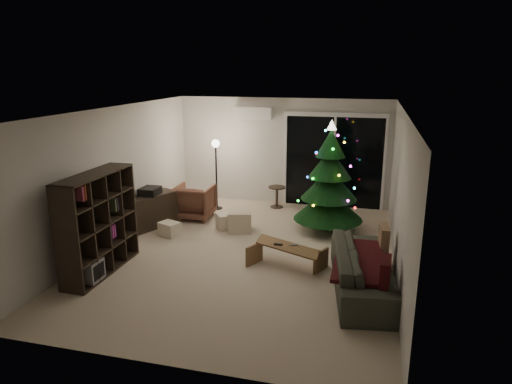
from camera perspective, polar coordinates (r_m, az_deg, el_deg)
room at (r=9.09m, az=4.03°, el=1.57°), size 6.50×7.51×2.60m
bookshelf at (r=7.68m, az=-20.35°, el=-3.60°), size 0.46×1.63×1.62m
media_cabinet at (r=9.55m, az=-12.96°, el=-2.30°), size 0.84×1.18×0.69m
stereo at (r=9.43m, az=-13.11°, el=0.12°), size 0.35×0.41×0.15m
armchair at (r=9.96m, az=-7.70°, el=-1.20°), size 0.81×0.83×0.73m
ottoman at (r=9.13m, az=-2.04°, el=-3.64°), size 0.56×0.56×0.41m
cardboard_box_a at (r=9.06m, az=-10.76°, el=-4.56°), size 0.45×0.40×0.27m
cardboard_box_b at (r=9.32m, az=-3.53°, el=-3.62°), size 0.55×0.52×0.31m
side_table at (r=10.65m, az=2.62°, el=-0.62°), size 0.48×0.48×0.50m
floor_lamp at (r=10.44m, az=-4.98°, el=1.99°), size 0.25×0.25×1.55m
sofa at (r=6.92m, az=13.50°, el=-9.45°), size 1.17×2.30×0.64m
sofa_throw at (r=6.86m, az=12.73°, el=-8.30°), size 0.69×1.59×0.05m
cushion_a at (r=7.43m, az=15.67°, el=-5.68°), size 0.16×0.43×0.42m
cushion_b at (r=6.23m, az=15.84°, el=-9.87°), size 0.16×0.43×0.42m
coffee_table at (r=7.55m, az=3.90°, el=-8.03°), size 1.23×0.86×0.37m
remote_a at (r=7.50m, az=2.79°, el=-6.57°), size 0.15×0.04×0.02m
remote_b at (r=7.50m, az=4.75°, el=-6.59°), size 0.14×0.08×0.02m
christmas_tree at (r=9.00m, az=9.17°, el=1.85°), size 1.43×1.43×2.21m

